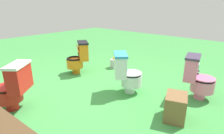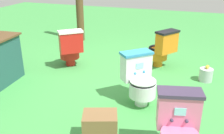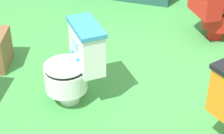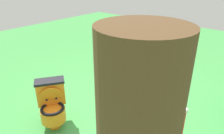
% 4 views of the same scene
% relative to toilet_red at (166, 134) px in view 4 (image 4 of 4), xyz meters
% --- Properties ---
extents(ground, '(14.00, 14.00, 0.00)m').
position_rel_toilet_red_xyz_m(ground, '(-0.35, -1.03, -0.37)').
color(ground, '#429947').
extents(toilet_red, '(0.64, 0.62, 0.73)m').
position_rel_toilet_red_xyz_m(toilet_red, '(0.00, 0.00, 0.00)').
color(toilet_red, red).
rests_on(toilet_red, ground).
extents(toilet_pink, '(0.57, 0.50, 0.73)m').
position_rel_toilet_red_xyz_m(toilet_pink, '(-1.91, -2.16, 0.00)').
color(toilet_pink, pink).
rests_on(toilet_pink, ground).
extents(toilet_orange, '(0.61, 0.63, 0.73)m').
position_rel_toilet_red_xyz_m(toilet_orange, '(0.52, -1.63, 0.00)').
color(toilet_orange, orange).
rests_on(toilet_orange, ground).
extents(toilet_white, '(0.63, 0.63, 0.73)m').
position_rel_toilet_red_xyz_m(toilet_white, '(-0.90, -1.54, 0.00)').
color(toilet_white, white).
rests_on(toilet_white, ground).
extents(small_crate, '(0.38, 0.44, 0.36)m').
position_rel_toilet_red_xyz_m(small_crate, '(-1.90, -1.34, -0.19)').
color(small_crate, brown).
rests_on(small_crate, ground).
extents(lemon_bucket, '(0.22, 0.22, 0.28)m').
position_rel_toilet_red_xyz_m(lemon_bucket, '(0.14, -2.45, -0.25)').
color(lemon_bucket, '#B7B7BF').
rests_on(lemon_bucket, ground).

